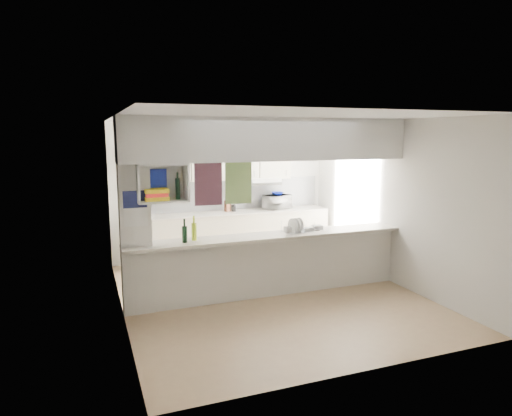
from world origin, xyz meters
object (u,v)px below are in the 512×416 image
bowl (277,193)px  wine_bottles (190,232)px  microwave (277,202)px  dish_rack (298,226)px

bowl → wine_bottles: wine_bottles is taller
microwave → dish_rack: microwave is taller
dish_rack → bowl: bearing=60.6°
dish_rack → microwave: bearing=60.8°
microwave → wine_bottles: (-2.23, -2.14, -0.01)m
bowl → microwave: bearing=117.0°
bowl → dish_rack: 2.19m
wine_bottles → dish_rack: bearing=1.0°
dish_rack → wine_bottles: 1.66m
microwave → dish_rack: 2.18m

